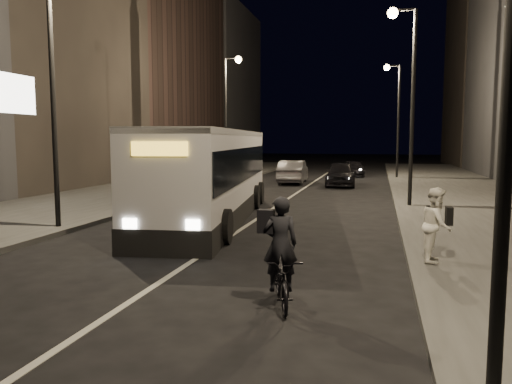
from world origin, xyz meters
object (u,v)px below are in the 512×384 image
Objects in this scene: pedestrian_woman at (437,225)px; city_bus at (211,171)px; cyclist_on_bicycle at (282,270)px; car_near at (341,174)px; streetlight_right_mid at (407,80)px; car_far at (354,169)px; streetlight_left_near at (59,60)px; streetlight_left_far at (229,102)px; streetlight_right_far at (395,105)px; car_mid at (293,172)px.

city_bus is at bearing 61.35° from pedestrian_woman.
cyclist_on_bicycle reaches higher than car_near.
car_far is (-2.90, 18.39, -4.79)m from streetlight_right_mid.
streetlight_left_near reaches higher than pedestrian_woman.
car_far is at bearing 14.54° from pedestrian_woman.
pedestrian_woman is (10.93, -20.03, -4.36)m from streetlight_left_far.
streetlight_right_mid is 11.30m from car_near.
pedestrian_woman is (0.27, -10.03, -4.36)m from streetlight_right_mid.
cyclist_on_bicycle is at bearing -95.11° from streetlight_right_far.
streetlight_left_near is 6.18m from city_bus.
streetlight_right_mid is 13.56m from car_mid.
pedestrian_woman is at bearing -86.65° from car_far.
cyclist_on_bicycle is (-2.63, -13.41, -4.71)m from streetlight_right_mid.
car_mid reaches higher than car_far.
streetlight_right_mid reaches higher than car_mid.
streetlight_right_far reaches higher than cyclist_on_bicycle.
pedestrian_woman is (10.93, -2.03, -4.36)m from streetlight_left_near.
city_bus is at bearing 85.63° from car_mid.
streetlight_left_far is 0.67× the size of city_bus.
streetlight_right_mid is at bearing 26.65° from city_bus.
city_bus is 15.62m from car_mid.
cyclist_on_bicycle is 4.47m from pedestrian_woman.
streetlight_left_far is at bearing -135.80° from car_far.
car_mid is (4.11, 18.95, -4.60)m from streetlight_left_near.
car_far is (-0.27, 31.80, -0.09)m from cyclist_on_bicycle.
streetlight_right_mid and streetlight_left_far have the same top height.
cyclist_on_bicycle reaches higher than pedestrian_woman.
streetlight_right_far is at bearing 29.36° from streetlight_left_far.
car_far is (4.03, 23.03, -1.19)m from city_bus.
streetlight_left_far reaches higher than city_bus.
streetlight_left_far is 6.24m from car_mid.
streetlight_right_far reaches higher than city_bus.
pedestrian_woman is (7.20, -5.39, -0.75)m from city_bus.
city_bus is 23.41m from car_far.
streetlight_left_far reaches higher than cyclist_on_bicycle.
city_bus is 2.64× the size of car_mid.
car_mid is 1.18× the size of car_far.
streetlight_right_mid is 16.00m from streetlight_right_far.
car_mid is at bearing -119.15° from car_far.
streetlight_left_far is 12.39m from car_far.
streetlight_left_far is at bearing -150.64° from streetlight_right_far.
cyclist_on_bicycle is 31.80m from car_far.
pedestrian_woman is (0.27, -26.03, -4.36)m from streetlight_right_far.
streetlight_right_mid is at bearing 62.18° from cyclist_on_bicycle.
cyclist_on_bicycle is (4.30, -8.77, -1.10)m from city_bus.
pedestrian_woman is at bearing -10.51° from streetlight_left_near.
streetlight_left_near is (-10.66, -8.00, 0.00)m from streetlight_right_mid.
streetlight_right_mid reaches higher than cyclist_on_bicycle.
cyclist_on_bicycle is 23.19m from car_near.
streetlight_right_far is 8.43m from car_near.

